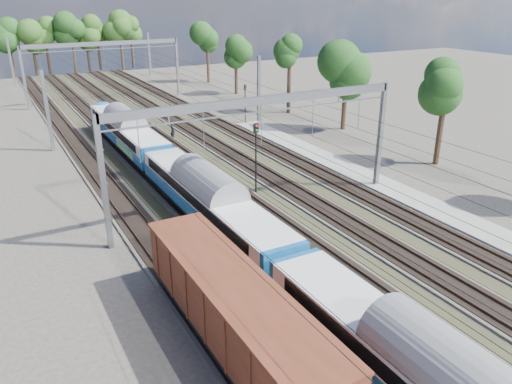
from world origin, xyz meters
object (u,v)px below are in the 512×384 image
worker (172,131)px  signal_far (245,99)px  freight_boxcar (234,311)px  emu_train (211,196)px  signal_near (256,150)px

worker → signal_far: size_ratio=0.38×
freight_boxcar → emu_train: bearing=70.3°
signal_near → signal_far: (10.38, 21.58, -0.62)m
signal_near → signal_far: size_ratio=1.19×
freight_boxcar → signal_near: 20.20m
freight_boxcar → signal_near: size_ratio=2.48×
signal_far → signal_near: bearing=-93.2°
freight_boxcar → signal_near: (10.62, 17.12, 1.46)m
worker → signal_far: (10.68, 2.23, 2.23)m
freight_boxcar → signal_far: 44.03m
emu_train → freight_boxcar: emu_train is taller
freight_boxcar → worker: freight_boxcar is taller
emu_train → worker: bearing=76.3°
signal_far → emu_train: bearing=-99.8°
emu_train → signal_near: bearing=36.8°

